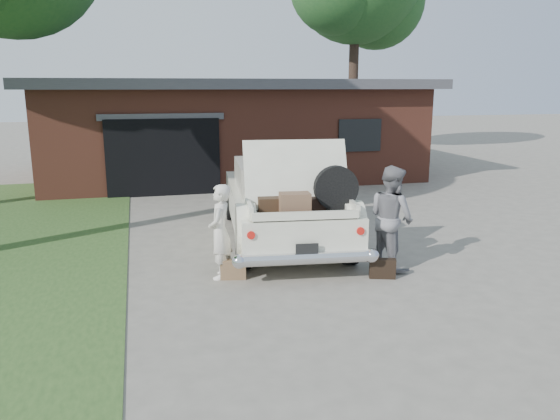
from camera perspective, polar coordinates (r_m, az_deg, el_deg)
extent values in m
plane|color=gray|center=(8.73, 1.01, -7.91)|extent=(90.00, 90.00, 0.00)
cube|color=brown|center=(19.69, -5.30, 8.13)|extent=(12.00, 7.00, 3.00)
cube|color=#4C4C51|center=(19.62, -5.41, 12.94)|extent=(12.80, 7.80, 0.30)
cube|color=black|center=(16.05, -12.08, 5.41)|extent=(3.20, 0.30, 2.20)
cube|color=#4C4C51|center=(15.88, -12.26, 9.50)|extent=(3.50, 0.12, 0.18)
cube|color=black|center=(17.27, 8.33, 7.74)|extent=(1.40, 0.08, 1.00)
cylinder|color=#38281E|center=(25.80, 7.64, 12.75)|extent=(0.44, 0.44, 6.22)
sphere|color=#2A5623|center=(27.11, 10.11, 20.68)|extent=(4.32, 4.32, 4.32)
cube|color=white|center=(11.20, 0.20, 0.33)|extent=(2.63, 5.54, 0.69)
cube|color=#B0AA9B|center=(11.40, -0.03, 3.70)|extent=(2.00, 2.33, 0.56)
cube|color=black|center=(12.40, -0.69, 4.34)|extent=(1.66, 0.28, 0.47)
cube|color=black|center=(10.41, 0.75, 2.70)|extent=(1.66, 0.28, 0.47)
cylinder|color=black|center=(9.43, -3.88, -4.08)|extent=(0.31, 0.73, 0.71)
cylinder|color=black|center=(9.74, 7.24, -3.60)|extent=(0.31, 0.73, 0.71)
cylinder|color=black|center=(12.95, -5.09, 0.56)|extent=(0.31, 0.73, 0.71)
cylinder|color=black|center=(13.18, 3.11, 0.81)|extent=(0.31, 0.73, 0.71)
cylinder|color=silver|center=(8.67, 2.81, -5.08)|extent=(2.20, 0.44, 0.19)
cylinder|color=#A5140F|center=(8.51, -3.07, -2.58)|extent=(0.14, 0.12, 0.13)
cylinder|color=#A5140F|center=(8.83, 8.34, -2.13)|extent=(0.14, 0.12, 0.13)
cube|color=black|center=(8.60, 2.84, -4.11)|extent=(0.36, 0.06, 0.18)
cube|color=black|center=(9.17, 2.03, -0.13)|extent=(1.78, 1.36, 0.04)
cube|color=white|center=(9.03, -3.31, 0.36)|extent=(0.20, 1.18, 0.19)
cube|color=white|center=(9.33, 7.22, 0.67)|extent=(0.20, 1.18, 0.19)
cube|color=white|center=(8.59, 2.72, -0.59)|extent=(1.71, 0.26, 0.13)
cube|color=white|center=(9.38, 1.70, 3.78)|extent=(1.85, 0.75, 1.14)
cube|color=#3D291A|center=(9.20, -0.21, 0.77)|extent=(0.73, 0.52, 0.22)
cube|color=brown|center=(8.88, 1.57, 0.72)|extent=(0.53, 0.38, 0.34)
cube|color=black|center=(9.27, 2.65, 0.77)|extent=(0.68, 0.49, 0.20)
cylinder|color=black|center=(9.16, 5.88, 2.31)|extent=(0.76, 0.26, 0.74)
imported|color=silver|center=(8.92, -6.29, -2.27)|extent=(0.54, 0.66, 1.56)
imported|color=slate|center=(9.50, 11.55, -0.78)|extent=(0.88, 1.02, 1.79)
cube|color=olive|center=(9.00, -4.92, -6.22)|extent=(0.43, 0.21, 0.32)
cube|color=black|center=(9.16, 10.66, -6.03)|extent=(0.45, 0.27, 0.33)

